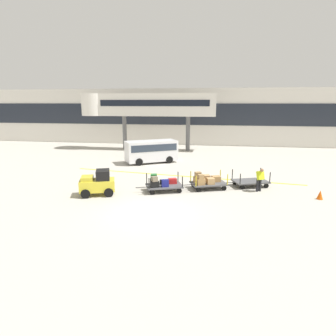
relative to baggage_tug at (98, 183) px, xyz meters
name	(u,v)px	position (x,y,z in m)	size (l,w,h in m)	color
ground_plane	(152,213)	(3.93, -2.34, -0.75)	(120.00, 120.00, 0.00)	#B2ADA0
apron_lead_line	(181,176)	(4.52, 5.48, -0.75)	(18.17, 0.20, 0.01)	yellow
terminal_building	(192,117)	(3.93, 23.64, 3.00)	(61.21, 2.51, 7.49)	silver
jet_bridge	(142,105)	(-1.62, 17.66, 4.57)	(16.22, 3.00, 6.68)	silver
baggage_tug	(98,183)	(0.00, 0.00, 0.00)	(2.35, 1.80, 1.58)	gold
baggage_cart_lead	(162,184)	(3.78, 1.36, -0.23)	(3.07, 2.10, 1.10)	#4C4C4F
baggage_cart_middle	(207,181)	(6.60, 2.43, -0.22)	(3.07, 2.10, 1.10)	#4C4C4F
baggage_cart_tail	(250,181)	(9.56, 3.44, -0.41)	(3.07, 2.10, 1.10)	#4C4C4F
baggage_handler	(260,179)	(9.99, 2.30, 0.11)	(0.55, 0.56, 1.56)	black
shuttle_van	(151,150)	(1.15, 10.19, 0.48)	(5.10, 4.08, 2.10)	silver
safety_cone_near	(320,195)	(13.33, 1.33, -0.48)	(0.36, 0.36, 0.55)	#EA590F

